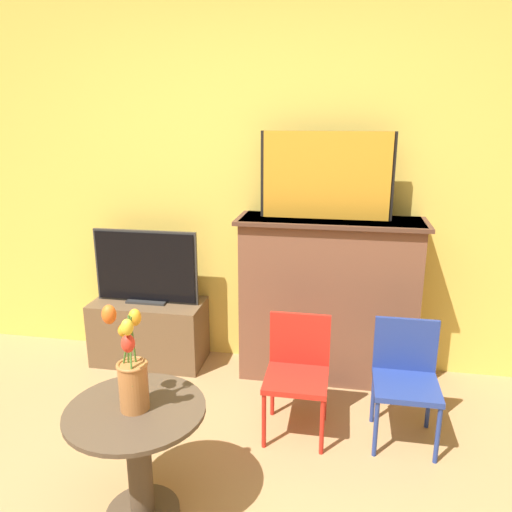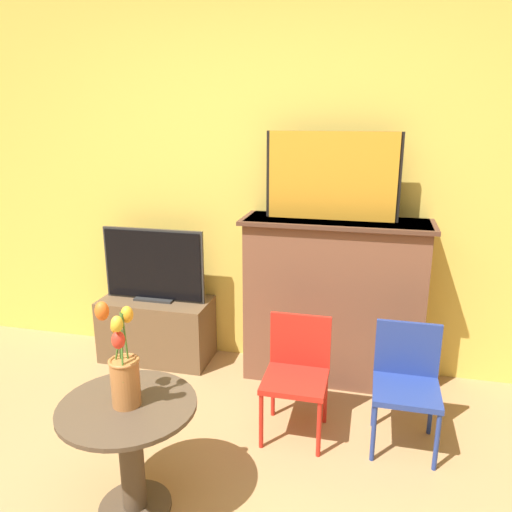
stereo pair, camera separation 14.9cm
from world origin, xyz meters
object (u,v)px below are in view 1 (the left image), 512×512
(vase_tulips, at_px, (131,372))
(tv_monitor, at_px, (146,268))
(chair_blue, at_px, (406,373))
(chair_red, at_px, (298,367))
(painting, at_px, (326,176))

(vase_tulips, bearing_deg, tv_monitor, 110.06)
(tv_monitor, distance_m, vase_tulips, 1.47)
(tv_monitor, xyz_separation_m, chair_blue, (1.69, -0.58, -0.32))
(tv_monitor, relative_size, chair_red, 1.12)
(painting, relative_size, vase_tulips, 1.82)
(chair_red, bearing_deg, tv_monitor, 151.22)
(tv_monitor, height_order, chair_blue, tv_monitor)
(tv_monitor, bearing_deg, vase_tulips, -69.94)
(chair_red, distance_m, chair_blue, 0.58)
(vase_tulips, bearing_deg, painting, 63.60)
(tv_monitor, bearing_deg, chair_red, -28.78)
(painting, height_order, tv_monitor, painting)
(painting, xyz_separation_m, tv_monitor, (-1.20, -0.03, -0.65))
(chair_red, distance_m, vase_tulips, 1.03)
(painting, bearing_deg, chair_red, -98.01)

